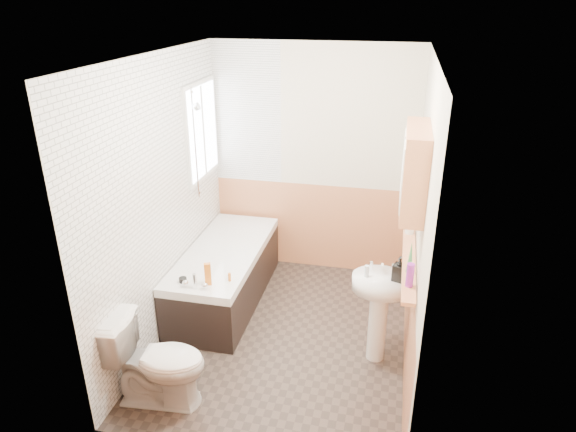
# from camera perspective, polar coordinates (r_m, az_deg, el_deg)

# --- Properties ---
(floor) EXTENTS (2.80, 2.80, 0.00)m
(floor) POSITION_cam_1_polar(r_m,az_deg,el_deg) (4.90, -0.39, -13.11)
(floor) COLOR #302621
(floor) RESTS_ON ground
(ceiling) EXTENTS (2.80, 2.80, 0.00)m
(ceiling) POSITION_cam_1_polar(r_m,az_deg,el_deg) (3.96, -0.49, 17.34)
(ceiling) COLOR white
(ceiling) RESTS_ON ground
(wall_back) EXTENTS (2.20, 0.02, 2.50)m
(wall_back) POSITION_cam_1_polar(r_m,az_deg,el_deg) (5.57, 2.81, 6.01)
(wall_back) COLOR beige
(wall_back) RESTS_ON ground
(wall_front) EXTENTS (2.20, 0.02, 2.50)m
(wall_front) POSITION_cam_1_polar(r_m,az_deg,el_deg) (3.08, -6.37, -9.68)
(wall_front) COLOR beige
(wall_front) RESTS_ON ground
(wall_left) EXTENTS (0.02, 2.80, 2.50)m
(wall_left) POSITION_cam_1_polar(r_m,az_deg,el_deg) (4.63, -13.95, 1.59)
(wall_left) COLOR beige
(wall_left) RESTS_ON ground
(wall_right) EXTENTS (0.02, 2.80, 2.50)m
(wall_right) POSITION_cam_1_polar(r_m,az_deg,el_deg) (4.19, 14.53, -0.86)
(wall_right) COLOR beige
(wall_right) RESTS_ON ground
(wainscot_right) EXTENTS (0.01, 2.80, 1.00)m
(wainscot_right) POSITION_cam_1_polar(r_m,az_deg,el_deg) (4.54, 13.29, -9.48)
(wainscot_right) COLOR tan
(wainscot_right) RESTS_ON wall_right
(wainscot_front) EXTENTS (2.20, 0.01, 1.00)m
(wainscot_front) POSITION_cam_1_polar(r_m,az_deg,el_deg) (3.56, -5.68, -19.65)
(wainscot_front) COLOR tan
(wainscot_front) RESTS_ON wall_front
(wainscot_back) EXTENTS (2.20, 0.01, 1.00)m
(wainscot_back) POSITION_cam_1_polar(r_m,az_deg,el_deg) (5.83, 2.63, -1.11)
(wainscot_back) COLOR tan
(wainscot_back) RESTS_ON wall_back
(tile_cladding_left) EXTENTS (0.01, 2.80, 2.50)m
(tile_cladding_left) POSITION_cam_1_polar(r_m,az_deg,el_deg) (4.62, -13.70, 1.57)
(tile_cladding_left) COLOR white
(tile_cladding_left) RESTS_ON wall_left
(tile_return_back) EXTENTS (0.75, 0.01, 1.50)m
(tile_return_back) POSITION_cam_1_polar(r_m,az_deg,el_deg) (5.59, -4.62, 11.31)
(tile_return_back) COLOR white
(tile_return_back) RESTS_ON wall_back
(window) EXTENTS (0.03, 0.79, 0.99)m
(window) POSITION_cam_1_polar(r_m,az_deg,el_deg) (5.32, -9.49, 9.33)
(window) COLOR white
(window) RESTS_ON wall_left
(bathtub) EXTENTS (0.70, 1.70, 0.72)m
(bathtub) POSITION_cam_1_polar(r_m,az_deg,el_deg) (5.30, -7.00, -6.36)
(bathtub) COLOR black
(bathtub) RESTS_ON floor
(shower_riser) EXTENTS (0.10, 0.07, 1.10)m
(shower_riser) POSITION_cam_1_polar(r_m,az_deg,el_deg) (5.08, -10.26, 8.93)
(shower_riser) COLOR silver
(shower_riser) RESTS_ON wall_left
(toilet) EXTENTS (0.78, 0.47, 0.73)m
(toilet) POSITION_cam_1_polar(r_m,az_deg,el_deg) (4.16, -14.30, -15.37)
(toilet) COLOR white
(toilet) RESTS_ON floor
(sink) EXTENTS (0.47, 0.38, 0.92)m
(sink) POSITION_cam_1_polar(r_m,az_deg,el_deg) (4.39, 10.11, -9.24)
(sink) COLOR white
(sink) RESTS_ON floor
(pine_shelf) EXTENTS (0.10, 1.40, 0.03)m
(pine_shelf) POSITION_cam_1_polar(r_m,az_deg,el_deg) (4.17, 13.28, -4.40)
(pine_shelf) COLOR tan
(pine_shelf) RESTS_ON wall_right
(medicine_cabinet) EXTENTS (0.17, 0.69, 0.62)m
(medicine_cabinet) POSITION_cam_1_polar(r_m,az_deg,el_deg) (3.78, 13.90, 4.94)
(medicine_cabinet) COLOR tan
(medicine_cabinet) RESTS_ON wall_right
(foam_can) EXTENTS (0.06, 0.06, 0.18)m
(foam_can) POSITION_cam_1_polar(r_m,az_deg,el_deg) (3.70, 13.40, -6.41)
(foam_can) COLOR purple
(foam_can) RESTS_ON pine_shelf
(green_bottle) EXTENTS (0.05, 0.05, 0.25)m
(green_bottle) POSITION_cam_1_polar(r_m,az_deg,el_deg) (3.86, 13.45, -4.45)
(green_bottle) COLOR #388447
(green_bottle) RESTS_ON pine_shelf
(black_jar) EXTENTS (0.10, 0.10, 0.05)m
(black_jar) POSITION_cam_1_polar(r_m,az_deg,el_deg) (4.52, 13.35, -1.57)
(black_jar) COLOR silver
(black_jar) RESTS_ON pine_shelf
(soap_bottle) EXTENTS (0.15, 0.23, 0.10)m
(soap_bottle) POSITION_cam_1_polar(r_m,az_deg,el_deg) (4.22, 12.21, -6.43)
(soap_bottle) COLOR black
(soap_bottle) RESTS_ON sink
(clear_bottle) EXTENTS (0.04, 0.04, 0.10)m
(clear_bottle) POSITION_cam_1_polar(r_m,az_deg,el_deg) (4.22, 8.73, -6.08)
(clear_bottle) COLOR silver
(clear_bottle) RESTS_ON sink
(blue_gel) EXTENTS (0.07, 0.06, 0.21)m
(blue_gel) POSITION_cam_1_polar(r_m,az_deg,el_deg) (4.54, -8.91, -6.40)
(blue_gel) COLOR orange
(blue_gel) RESTS_ON bathtub
(cream_jar) EXTENTS (0.08, 0.08, 0.04)m
(cream_jar) POSITION_cam_1_polar(r_m,az_deg,el_deg) (4.66, -11.61, -6.97)
(cream_jar) COLOR black
(cream_jar) RESTS_ON bathtub
(orange_bottle) EXTENTS (0.03, 0.03, 0.08)m
(orange_bottle) POSITION_cam_1_polar(r_m,az_deg,el_deg) (4.60, -6.52, -6.76)
(orange_bottle) COLOR orange
(orange_bottle) RESTS_ON bathtub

